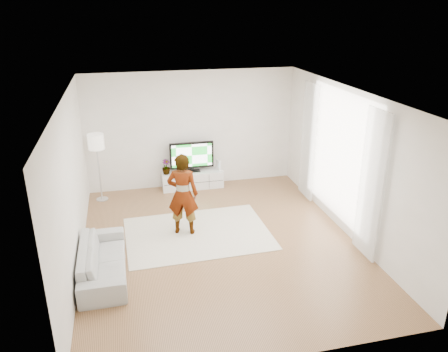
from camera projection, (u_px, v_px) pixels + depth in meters
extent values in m
plane|color=#9F6F47|center=(220.00, 243.00, 8.23)|extent=(6.00, 6.00, 0.00)
plane|color=white|center=(219.00, 95.00, 7.20)|extent=(6.00, 6.00, 0.00)
cube|color=white|center=(71.00, 186.00, 7.18)|extent=(0.02, 6.00, 2.80)
cube|color=white|center=(348.00, 163.00, 8.25)|extent=(0.02, 6.00, 2.80)
cube|color=white|center=(192.00, 130.00, 10.43)|extent=(5.00, 0.02, 2.80)
cube|color=white|center=(277.00, 266.00, 5.00)|extent=(5.00, 0.02, 2.80)
cube|color=white|center=(340.00, 155.00, 8.50)|extent=(0.01, 2.60, 2.50)
cube|color=white|center=(371.00, 186.00, 7.34)|extent=(0.04, 0.70, 2.60)
cube|color=white|center=(309.00, 142.00, 9.70)|extent=(0.04, 0.70, 2.60)
cube|color=silver|center=(193.00, 180.00, 10.64)|extent=(1.48, 0.42, 0.42)
cube|color=black|center=(194.00, 183.00, 10.45)|extent=(1.43, 0.00, 0.01)
cube|color=black|center=(179.00, 184.00, 10.37)|extent=(0.01, 0.00, 0.37)
cube|color=black|center=(209.00, 182.00, 10.53)|extent=(0.01, 0.00, 0.37)
cube|color=black|center=(192.00, 171.00, 10.59)|extent=(0.38, 0.21, 0.02)
cube|color=black|center=(192.00, 169.00, 10.57)|extent=(0.08, 0.05, 0.08)
cube|color=black|center=(192.00, 155.00, 10.44)|extent=(1.06, 0.06, 0.64)
cube|color=green|center=(192.00, 156.00, 10.41)|extent=(0.96, 0.01, 0.55)
cube|color=white|center=(218.00, 165.00, 10.66)|extent=(0.10, 0.19, 0.24)
cube|color=#4CB2FF|center=(219.00, 165.00, 10.57)|extent=(0.01, 0.00, 0.13)
imported|color=#3F7238|center=(166.00, 167.00, 10.37)|extent=(0.27, 0.27, 0.36)
cube|color=beige|center=(198.00, 233.00, 8.56)|extent=(2.81, 2.05, 0.01)
imported|color=#334772|center=(183.00, 194.00, 8.30)|extent=(0.68, 0.54, 1.62)
imported|color=#ADADA8|center=(103.00, 260.00, 7.18)|extent=(0.73, 1.85, 0.54)
cylinder|color=silver|center=(102.00, 199.00, 10.06)|extent=(0.27, 0.27, 0.02)
cylinder|color=silver|center=(100.00, 174.00, 9.83)|extent=(0.03, 0.03, 1.20)
cylinder|color=white|center=(96.00, 142.00, 9.55)|extent=(0.35, 0.35, 0.34)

